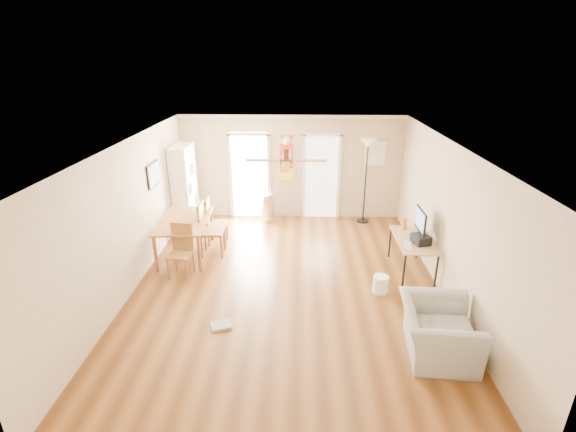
{
  "coord_description": "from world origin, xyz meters",
  "views": [
    {
      "loc": [
        0.21,
        -6.43,
        3.96
      ],
      "look_at": [
        0.0,
        0.6,
        1.15
      ],
      "focal_mm": 25.46,
      "sensor_mm": 36.0,
      "label": 1
    }
  ],
  "objects_px": {
    "trash_can": "(268,207)",
    "armchair": "(438,331)",
    "torchiere_lamp": "(365,182)",
    "computer_desk": "(411,255)",
    "dining_chair_near": "(180,252)",
    "dining_chair_right_b": "(212,229)",
    "printer": "(421,239)",
    "dining_table": "(186,237)",
    "dining_chair_right_a": "(217,221)",
    "wastebasket_a": "(381,284)",
    "bookshelf": "(184,187)"
  },
  "relations": [
    {
      "from": "dining_table",
      "to": "torchiere_lamp",
      "type": "height_order",
      "value": "torchiere_lamp"
    },
    {
      "from": "dining_chair_right_b",
      "to": "printer",
      "type": "bearing_deg",
      "value": -104.06
    },
    {
      "from": "trash_can",
      "to": "armchair",
      "type": "bearing_deg",
      "value": -60.72
    },
    {
      "from": "dining_chair_right_a",
      "to": "computer_desk",
      "type": "xyz_separation_m",
      "value": [
        3.97,
        -1.2,
        -0.16
      ]
    },
    {
      "from": "dining_table",
      "to": "dining_chair_right_a",
      "type": "bearing_deg",
      "value": 47.54
    },
    {
      "from": "bookshelf",
      "to": "dining_chair_right_a",
      "type": "relative_size",
      "value": 1.94
    },
    {
      "from": "computer_desk",
      "to": "bookshelf",
      "type": "bearing_deg",
      "value": 156.7
    },
    {
      "from": "dining_chair_near",
      "to": "torchiere_lamp",
      "type": "distance_m",
      "value": 4.8
    },
    {
      "from": "bookshelf",
      "to": "torchiere_lamp",
      "type": "relative_size",
      "value": 0.96
    },
    {
      "from": "dining_chair_near",
      "to": "wastebasket_a",
      "type": "height_order",
      "value": "dining_chair_near"
    },
    {
      "from": "bookshelf",
      "to": "computer_desk",
      "type": "height_order",
      "value": "bookshelf"
    },
    {
      "from": "dining_table",
      "to": "dining_chair_right_b",
      "type": "distance_m",
      "value": 0.58
    },
    {
      "from": "dining_table",
      "to": "wastebasket_a",
      "type": "bearing_deg",
      "value": -19.42
    },
    {
      "from": "bookshelf",
      "to": "wastebasket_a",
      "type": "distance_m",
      "value": 5.15
    },
    {
      "from": "bookshelf",
      "to": "wastebasket_a",
      "type": "bearing_deg",
      "value": -49.83
    },
    {
      "from": "dining_table",
      "to": "torchiere_lamp",
      "type": "distance_m",
      "value": 4.47
    },
    {
      "from": "torchiere_lamp",
      "to": "dining_chair_right_a",
      "type": "bearing_deg",
      "value": -158.46
    },
    {
      "from": "armchair",
      "to": "trash_can",
      "type": "bearing_deg",
      "value": 34.73
    },
    {
      "from": "dining_chair_right_b",
      "to": "printer",
      "type": "xyz_separation_m",
      "value": [
        4.05,
        -0.85,
        0.22
      ]
    },
    {
      "from": "trash_can",
      "to": "computer_desk",
      "type": "distance_m",
      "value": 3.9
    },
    {
      "from": "dining_chair_near",
      "to": "trash_can",
      "type": "xyz_separation_m",
      "value": [
        1.44,
        2.84,
        -0.15
      ]
    },
    {
      "from": "dining_chair_right_b",
      "to": "armchair",
      "type": "bearing_deg",
      "value": -130.83
    },
    {
      "from": "dining_chair_near",
      "to": "bookshelf",
      "type": "bearing_deg",
      "value": 108.41
    },
    {
      "from": "dining_table",
      "to": "torchiere_lamp",
      "type": "xyz_separation_m",
      "value": [
        3.97,
        1.95,
        0.65
      ]
    },
    {
      "from": "dining_chair_right_b",
      "to": "wastebasket_a",
      "type": "distance_m",
      "value": 3.58
    },
    {
      "from": "bookshelf",
      "to": "dining_chair_right_a",
      "type": "height_order",
      "value": "bookshelf"
    },
    {
      "from": "computer_desk",
      "to": "armchair",
      "type": "relative_size",
      "value": 1.16
    },
    {
      "from": "computer_desk",
      "to": "wastebasket_a",
      "type": "distance_m",
      "value": 1.05
    },
    {
      "from": "bookshelf",
      "to": "wastebasket_a",
      "type": "height_order",
      "value": "bookshelf"
    },
    {
      "from": "dining_chair_right_a",
      "to": "wastebasket_a",
      "type": "distance_m",
      "value": 3.82
    },
    {
      "from": "printer",
      "to": "torchiere_lamp",
      "type": "bearing_deg",
      "value": 86.82
    },
    {
      "from": "armchair",
      "to": "bookshelf",
      "type": "bearing_deg",
      "value": 51.93
    },
    {
      "from": "dining_chair_right_b",
      "to": "dining_chair_near",
      "type": "relative_size",
      "value": 1.11
    },
    {
      "from": "dining_chair_right_b",
      "to": "dining_chair_near",
      "type": "xyz_separation_m",
      "value": [
        -0.42,
        -0.96,
        -0.06
      ]
    },
    {
      "from": "dining_chair_right_a",
      "to": "computer_desk",
      "type": "bearing_deg",
      "value": -110.57
    },
    {
      "from": "dining_chair_right_a",
      "to": "armchair",
      "type": "xyz_separation_m",
      "value": [
        3.75,
        -3.53,
        -0.15
      ]
    },
    {
      "from": "bookshelf",
      "to": "trash_can",
      "type": "distance_m",
      "value": 2.1
    },
    {
      "from": "wastebasket_a",
      "to": "armchair",
      "type": "bearing_deg",
      "value": -72.96
    },
    {
      "from": "dining_chair_right_b",
      "to": "dining_chair_near",
      "type": "distance_m",
      "value": 1.05
    },
    {
      "from": "dining_chair_right_b",
      "to": "armchair",
      "type": "xyz_separation_m",
      "value": [
        3.75,
        -3.0,
        -0.2
      ]
    },
    {
      "from": "dining_chair_near",
      "to": "printer",
      "type": "relative_size",
      "value": 3.2
    },
    {
      "from": "wastebasket_a",
      "to": "torchiere_lamp",
      "type": "bearing_deg",
      "value": 87.37
    },
    {
      "from": "torchiere_lamp",
      "to": "computer_desk",
      "type": "bearing_deg",
      "value": -77.64
    },
    {
      "from": "dining_chair_right_b",
      "to": "torchiere_lamp",
      "type": "distance_m",
      "value": 3.93
    },
    {
      "from": "bookshelf",
      "to": "trash_can",
      "type": "bearing_deg",
      "value": -3.13
    },
    {
      "from": "dining_table",
      "to": "dining_chair_near",
      "type": "bearing_deg",
      "value": -81.56
    },
    {
      "from": "wastebasket_a",
      "to": "armchair",
      "type": "height_order",
      "value": "armchair"
    },
    {
      "from": "trash_can",
      "to": "dining_chair_right_b",
      "type": "bearing_deg",
      "value": -118.46
    },
    {
      "from": "bookshelf",
      "to": "dining_chair_near",
      "type": "relative_size",
      "value": 1.97
    },
    {
      "from": "dining_chair_right_a",
      "to": "printer",
      "type": "xyz_separation_m",
      "value": [
        4.05,
        -1.38,
        0.27
      ]
    }
  ]
}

